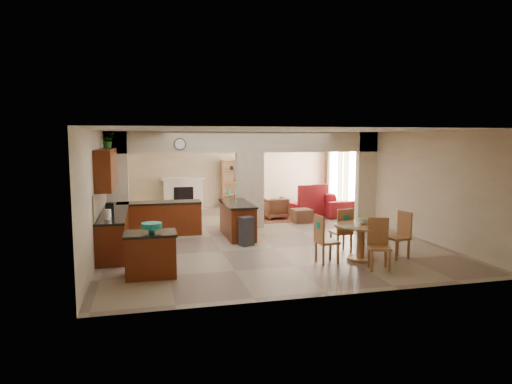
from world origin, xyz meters
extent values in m
plane|color=gray|center=(0.00, 0.00, 0.00)|extent=(10.00, 10.00, 0.00)
plane|color=white|center=(0.00, 0.00, 2.80)|extent=(10.00, 10.00, 0.00)
plane|color=beige|center=(0.00, 5.00, 1.40)|extent=(8.00, 0.00, 8.00)
plane|color=beige|center=(0.00, -5.00, 1.40)|extent=(8.00, 0.00, 8.00)
plane|color=beige|center=(-4.00, 0.00, 1.40)|extent=(0.00, 10.00, 10.00)
plane|color=beige|center=(4.00, 0.00, 1.40)|extent=(0.00, 10.00, 10.00)
cube|color=beige|center=(-3.70, 1.00, 1.40)|extent=(0.60, 0.25, 2.80)
cube|color=beige|center=(0.00, 1.00, 1.10)|extent=(0.80, 0.25, 2.20)
cube|color=beige|center=(3.70, 1.00, 1.40)|extent=(0.60, 0.25, 2.80)
cube|color=beige|center=(0.00, 1.00, 2.50)|extent=(8.00, 0.25, 0.60)
cube|color=#481108|center=(-3.70, -0.80, 0.43)|extent=(0.60, 3.20, 0.86)
cube|color=black|center=(-3.70, -0.80, 0.89)|extent=(0.62, 3.22, 0.05)
cube|color=gray|center=(-3.98, -0.80, 1.20)|extent=(0.02, 3.20, 0.55)
cube|color=#481108|center=(-2.60, 0.57, 0.43)|extent=(2.20, 0.60, 0.86)
cube|color=black|center=(-2.60, 0.57, 0.89)|extent=(2.22, 0.62, 0.05)
cube|color=#481108|center=(-3.82, -0.80, 1.92)|extent=(0.35, 2.40, 0.90)
cube|color=#481108|center=(-0.60, -0.10, 0.43)|extent=(0.65, 1.80, 0.86)
cube|color=black|center=(-0.60, -0.10, 0.89)|extent=(0.70, 1.85, 0.05)
cube|color=silver|center=(-0.60, -0.95, 0.42)|extent=(0.58, 0.04, 0.70)
cylinder|color=#50341A|center=(-2.00, 0.85, 2.45)|extent=(0.34, 0.03, 0.34)
cube|color=brown|center=(1.20, 2.10, 0.01)|extent=(1.60, 1.30, 0.01)
cube|color=white|center=(-1.60, 4.84, 0.55)|extent=(1.40, 0.28, 1.10)
cube|color=black|center=(-1.60, 4.70, 0.50)|extent=(0.70, 0.04, 0.70)
cube|color=white|center=(-1.60, 4.82, 1.15)|extent=(1.60, 0.35, 0.10)
cube|color=olive|center=(0.35, 4.82, 0.90)|extent=(1.00, 0.32, 1.80)
cube|color=white|center=(3.97, 2.30, 1.20)|extent=(0.02, 0.90, 1.90)
cube|color=white|center=(3.97, 4.00, 1.20)|extent=(0.02, 0.90, 1.90)
cube|color=white|center=(3.97, 3.15, 1.05)|extent=(0.02, 0.70, 2.10)
cube|color=#46251C|center=(3.93, 1.70, 1.20)|extent=(0.10, 0.28, 2.30)
cube|color=#46251C|center=(3.93, 2.90, 1.20)|extent=(0.10, 0.28, 2.30)
cube|color=#46251C|center=(3.93, 3.40, 1.20)|extent=(0.10, 0.28, 2.30)
cube|color=#46251C|center=(3.93, 4.60, 1.20)|extent=(0.10, 0.28, 2.30)
cylinder|color=white|center=(1.50, 3.00, 2.56)|extent=(1.00, 1.00, 0.10)
cube|color=#481108|center=(-2.90, -3.16, 0.40)|extent=(0.94, 0.66, 0.80)
cube|color=black|center=(-2.90, -3.16, 0.82)|extent=(0.99, 0.71, 0.05)
cylinder|color=#169884|center=(-2.87, -3.15, 0.94)|extent=(0.39, 0.39, 0.18)
cube|color=#2C2C2F|center=(-0.59, -1.17, 0.33)|extent=(0.38, 0.35, 0.66)
cylinder|color=olive|center=(1.50, -3.08, 0.76)|extent=(1.14, 1.14, 0.04)
cylinder|color=olive|center=(1.50, -3.08, 0.39)|extent=(0.17, 0.17, 0.74)
cylinder|color=olive|center=(1.50, -3.08, 0.03)|extent=(0.58, 0.58, 0.06)
cylinder|color=#7EA323|center=(1.55, -3.04, 0.85)|extent=(0.27, 0.27, 0.15)
imported|color=maroon|center=(3.30, 2.97, 0.40)|extent=(2.73, 1.13, 0.79)
cube|color=maroon|center=(2.37, 2.40, 0.22)|extent=(1.30, 1.16, 0.44)
imported|color=maroon|center=(1.14, 2.29, 0.34)|extent=(0.80, 0.82, 0.69)
cube|color=maroon|center=(1.76, 1.44, 0.21)|extent=(0.60, 0.60, 0.41)
imported|color=#1E4F15|center=(-3.82, 0.01, 2.56)|extent=(0.39, 0.36, 0.37)
cube|color=olive|center=(1.41, -2.27, 0.45)|extent=(0.46, 0.46, 0.05)
cube|color=olive|center=(1.56, -2.08, 0.22)|extent=(0.04, 0.04, 0.44)
cube|color=olive|center=(1.22, -2.11, 0.22)|extent=(0.04, 0.04, 0.44)
cube|color=olive|center=(1.59, -2.42, 0.22)|extent=(0.04, 0.04, 0.44)
cube|color=olive|center=(1.25, -2.45, 0.22)|extent=(0.04, 0.04, 0.44)
cube|color=olive|center=(1.42, -2.46, 0.75)|extent=(0.42, 0.08, 0.55)
cube|color=#169884|center=(1.43, -2.48, 0.82)|extent=(0.14, 0.02, 0.14)
cube|color=olive|center=(2.36, -3.11, 0.45)|extent=(0.49, 0.49, 0.05)
cube|color=olive|center=(2.16, -2.98, 0.22)|extent=(0.04, 0.04, 0.44)
cube|color=olive|center=(2.22, -3.31, 0.22)|extent=(0.04, 0.04, 0.44)
cube|color=olive|center=(2.49, -2.91, 0.22)|extent=(0.04, 0.04, 0.44)
cube|color=olive|center=(2.56, -3.25, 0.22)|extent=(0.04, 0.04, 0.44)
cube|color=olive|center=(2.54, -3.08, 0.75)|extent=(0.12, 0.42, 0.55)
cube|color=#169884|center=(2.57, -3.07, 0.82)|extent=(0.04, 0.14, 0.14)
cube|color=olive|center=(1.53, -3.82, 0.45)|extent=(0.53, 0.53, 0.05)
cube|color=olive|center=(1.31, -3.93, 0.22)|extent=(0.04, 0.04, 0.44)
cube|color=olive|center=(1.64, -4.04, 0.22)|extent=(0.04, 0.04, 0.44)
cube|color=olive|center=(1.42, -3.61, 0.22)|extent=(0.04, 0.04, 0.44)
cube|color=olive|center=(1.74, -3.72, 0.22)|extent=(0.04, 0.04, 0.44)
cube|color=olive|center=(1.59, -3.64, 0.75)|extent=(0.41, 0.17, 0.55)
cube|color=#169884|center=(1.59, -3.62, 0.82)|extent=(0.14, 0.05, 0.14)
cube|color=olive|center=(0.72, -3.10, 0.45)|extent=(0.46, 0.46, 0.05)
cube|color=olive|center=(0.90, -3.25, 0.22)|extent=(0.04, 0.04, 0.44)
cube|color=olive|center=(0.87, -2.91, 0.22)|extent=(0.04, 0.04, 0.44)
cube|color=olive|center=(0.56, -3.28, 0.22)|extent=(0.04, 0.04, 0.44)
cube|color=olive|center=(0.53, -2.94, 0.22)|extent=(0.04, 0.04, 0.44)
cube|color=olive|center=(0.53, -3.11, 0.75)|extent=(0.08, 0.42, 0.55)
cube|color=#169884|center=(0.50, -3.12, 0.82)|extent=(0.02, 0.14, 0.14)
camera|label=1|loc=(-2.99, -11.85, 2.63)|focal=32.00mm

